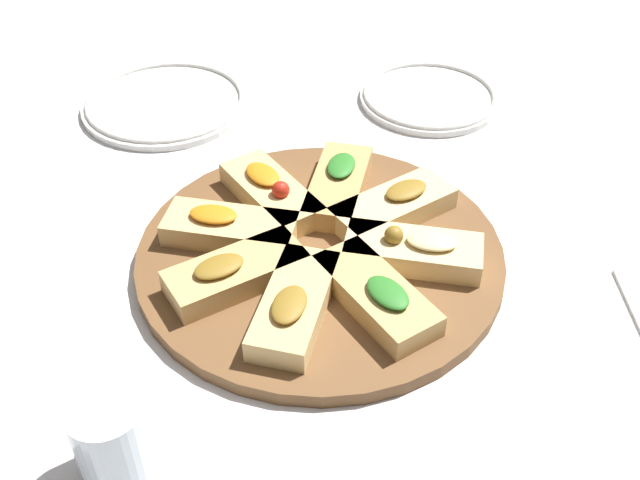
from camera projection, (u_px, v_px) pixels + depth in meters
ground_plane at (320, 260)px, 0.89m from camera, size 3.00×3.00×0.00m
serving_board at (320, 255)px, 0.88m from camera, size 0.43×0.43×0.02m
focaccia_slice_0 at (271, 192)px, 0.94m from camera, size 0.09×0.16×0.05m
focaccia_slice_1 at (229, 228)px, 0.89m from camera, size 0.16×0.14×0.04m
focaccia_slice_2 at (235, 272)px, 0.83m from camera, size 0.16×0.08×0.04m
focaccia_slice_3 at (294, 304)px, 0.79m from camera, size 0.14×0.16×0.04m
focaccia_slice_4 at (376, 294)px, 0.80m from camera, size 0.09×0.16×0.04m
focaccia_slice_5 at (413, 250)px, 0.85m from camera, size 0.16×0.14×0.05m
focaccia_slice_6 at (394, 206)px, 0.92m from camera, size 0.17×0.09×0.04m
focaccia_slice_7 at (338, 185)px, 0.95m from camera, size 0.14×0.16×0.04m
plate_left at (165, 102)px, 1.16m from camera, size 0.26×0.26×0.02m
plate_right at (429, 96)px, 1.17m from camera, size 0.22×0.22×0.02m
water_glass at (112, 440)px, 0.65m from camera, size 0.07×0.07×0.09m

